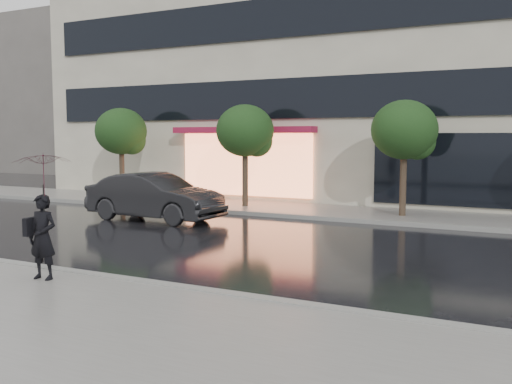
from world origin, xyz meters
The scene contains 12 objects.
ground centered at (0.00, 0.00, 0.00)m, with size 120.00×120.00×0.00m, color black.
sidewalk_near centered at (0.00, -3.25, 0.06)m, with size 60.00×4.50×0.12m, color slate.
sidewalk_far centered at (0.00, 10.25, 0.06)m, with size 60.00×3.50×0.12m, color slate.
curb_near centered at (0.00, -1.00, 0.07)m, with size 60.00×0.25×0.14m, color gray.
curb_far centered at (0.00, 8.50, 0.07)m, with size 60.00×0.25×0.14m, color gray.
office_building centered at (0.00, 17.97, 9.00)m, with size 30.00×12.76×18.00m.
bg_building_left centered at (-28.00, 26.00, 6.00)m, with size 14.00×10.00×12.00m, color #59544F.
tree_far_west centered at (-8.94, 10.03, 2.92)m, with size 2.20×2.20×3.99m.
tree_mid_west centered at (-2.94, 10.03, 2.92)m, with size 2.20×2.20×3.99m.
tree_mid_east centered at (3.06, 10.03, 2.92)m, with size 2.20×2.20×3.99m.
parked_car centered at (-4.28, 6.00, 0.78)m, with size 1.66×4.76×1.57m, color black.
pedestrian_with_umbrella centered at (-1.01, -1.70, 1.72)m, with size 1.12×1.14×2.36m.
Camera 1 is at (7.19, -9.22, 2.77)m, focal length 40.00 mm.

